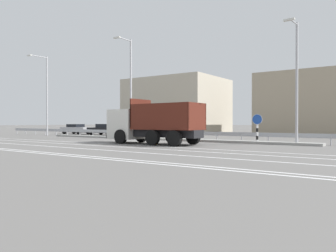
{
  "coord_description": "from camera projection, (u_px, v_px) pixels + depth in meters",
  "views": [
    {
      "loc": [
        17.48,
        -21.5,
        1.56
      ],
      "look_at": [
        2.8,
        -0.45,
        1.27
      ],
      "focal_mm": 35.0,
      "sensor_mm": 36.0,
      "label": 1
    }
  ],
  "objects": [
    {
      "name": "lane_strip_4",
      "position": [
        54.0,
        153.0,
        16.57
      ],
      "size": [
        49.68,
        0.16,
        0.01
      ],
      "primitive_type": "cube",
      "color": "silver",
      "rests_on": "ground_plane"
    },
    {
      "name": "street_lamp_0",
      "position": [
        46.0,
        92.0,
        38.29
      ],
      "size": [
        0.7,
        2.42,
        9.29
      ],
      "color": "#ADADB2",
      "rests_on": "ground_plane"
    },
    {
      "name": "street_lamp_1",
      "position": [
        130.0,
        84.0,
        30.56
      ],
      "size": [
        0.7,
        2.11,
        9.33
      ],
      "color": "#ADADB2",
      "rests_on": "ground_plane"
    },
    {
      "name": "lane_strip_3",
      "position": [
        45.0,
        154.0,
        16.16
      ],
      "size": [
        49.68,
        0.16,
        0.01
      ],
      "primitive_type": "cube",
      "color": "silver",
      "rests_on": "ground_plane"
    },
    {
      "name": "median_island",
      "position": [
        157.0,
        139.0,
        29.19
      ],
      "size": [
        27.33,
        1.1,
        0.18
      ],
      "primitive_type": "cube",
      "color": "gray",
      "rests_on": "ground_plane"
    },
    {
      "name": "parked_car_0",
      "position": [
        76.0,
        129.0,
        43.34
      ],
      "size": [
        4.4,
        2.08,
        1.33
      ],
      "rotation": [
        0.0,
        0.0,
        -1.51
      ],
      "color": "#A3A3A8",
      "rests_on": "ground_plane"
    },
    {
      "name": "median_road_sign",
      "position": [
        257.0,
        128.0,
        23.95
      ],
      "size": [
        0.77,
        0.16,
        2.17
      ],
      "color": "white",
      "rests_on": "ground_plane"
    },
    {
      "name": "dump_truck",
      "position": [
        144.0,
        126.0,
        24.08
      ],
      "size": [
        7.45,
        2.71,
        3.27
      ],
      "rotation": [
        0.0,
        0.0,
        1.56
      ],
      "color": "silver",
      "rests_on": "ground_plane"
    },
    {
      "name": "median_guardrail",
      "position": [
        165.0,
        133.0,
        30.13
      ],
      "size": [
        49.68,
        0.09,
        0.78
      ],
      "color": "#9EA0A5",
      "rests_on": "ground_plane"
    },
    {
      "name": "ground_plane",
      "position": [
        144.0,
        141.0,
        27.65
      ],
      "size": [
        320.0,
        320.0,
        0.0
      ],
      "primitive_type": "plane",
      "color": "#605E5B"
    },
    {
      "name": "parked_car_2",
      "position": [
        138.0,
        130.0,
        37.6
      ],
      "size": [
        4.23,
        2.2,
        1.2
      ],
      "rotation": [
        0.0,
        0.0,
        1.65
      ],
      "color": "#B27A14",
      "rests_on": "ground_plane"
    },
    {
      "name": "lane_strip_1",
      "position": [
        121.0,
        147.0,
        20.62
      ],
      "size": [
        49.68,
        0.16,
        0.01
      ],
      "primitive_type": "cube",
      "color": "silver",
      "rests_on": "ground_plane"
    },
    {
      "name": "background_building_0",
      "position": [
        177.0,
        106.0,
        51.0
      ],
      "size": [
        13.7,
        11.15,
        8.18
      ],
      "primitive_type": "cube",
      "color": "#B7AD99",
      "rests_on": "ground_plane"
    },
    {
      "name": "parked_car_3",
      "position": [
        173.0,
        130.0,
        34.51
      ],
      "size": [
        3.94,
        2.0,
        1.47
      ],
      "rotation": [
        0.0,
        0.0,
        -1.6
      ],
      "color": "gray",
      "rests_on": "ground_plane"
    },
    {
      "name": "lane_strip_2",
      "position": [
        94.0,
        149.0,
        18.79
      ],
      "size": [
        49.68,
        0.16,
        0.01
      ],
      "primitive_type": "cube",
      "color": "silver",
      "rests_on": "ground_plane"
    },
    {
      "name": "parked_car_1",
      "position": [
        105.0,
        129.0,
        40.2
      ],
      "size": [
        4.33,
        2.13,
        1.36
      ],
      "rotation": [
        0.0,
        0.0,
        1.65
      ],
      "color": "black",
      "rests_on": "ground_plane"
    },
    {
      "name": "street_lamp_2",
      "position": [
        296.0,
        77.0,
        22.29
      ],
      "size": [
        0.71,
        1.88,
        8.4
      ],
      "color": "#ADADB2",
      "rests_on": "ground_plane"
    },
    {
      "name": "lane_strip_0",
      "position": [
        139.0,
        145.0,
        22.02
      ],
      "size": [
        49.68,
        0.16,
        0.01
      ],
      "primitive_type": "cube",
      "color": "silver",
      "rests_on": "ground_plane"
    }
  ]
}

